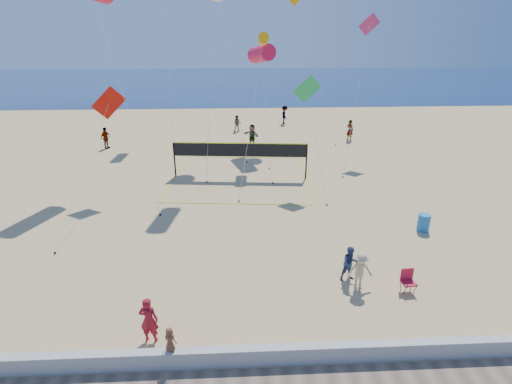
{
  "coord_description": "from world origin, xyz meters",
  "views": [
    {
      "loc": [
        -0.38,
        -11.95,
        9.25
      ],
      "look_at": [
        0.33,
        2.0,
        3.43
      ],
      "focal_mm": 28.0,
      "sensor_mm": 36.0,
      "label": 1
    }
  ],
  "objects_px": {
    "trash_barrel": "(424,223)",
    "camp_chair": "(408,279)",
    "woman": "(149,320)",
    "volleyball_net": "(240,154)"
  },
  "relations": [
    {
      "from": "trash_barrel",
      "to": "woman",
      "type": "bearing_deg",
      "value": -150.11
    },
    {
      "from": "trash_barrel",
      "to": "volleyball_net",
      "type": "xyz_separation_m",
      "value": [
        -8.81,
        7.91,
        1.18
      ]
    },
    {
      "from": "woman",
      "to": "volleyball_net",
      "type": "xyz_separation_m",
      "value": [
        3.04,
        14.72,
        0.8
      ]
    },
    {
      "from": "camp_chair",
      "to": "trash_barrel",
      "type": "bearing_deg",
      "value": 54.94
    },
    {
      "from": "woman",
      "to": "trash_barrel",
      "type": "distance_m",
      "value": 13.68
    },
    {
      "from": "trash_barrel",
      "to": "camp_chair",
      "type": "bearing_deg",
      "value": -120.14
    },
    {
      "from": "woman",
      "to": "trash_barrel",
      "type": "relative_size",
      "value": 1.88
    },
    {
      "from": "woman",
      "to": "volleyball_net",
      "type": "height_order",
      "value": "volleyball_net"
    },
    {
      "from": "trash_barrel",
      "to": "volleyball_net",
      "type": "distance_m",
      "value": 11.9
    },
    {
      "from": "woman",
      "to": "volleyball_net",
      "type": "relative_size",
      "value": 0.17
    }
  ]
}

